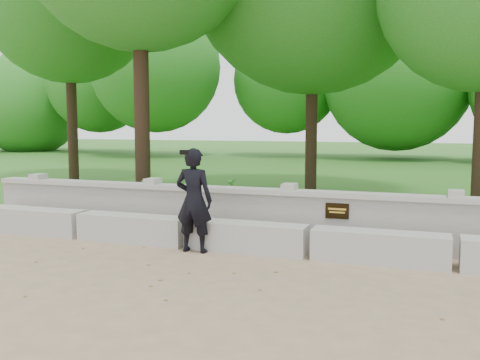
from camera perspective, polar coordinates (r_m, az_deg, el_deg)
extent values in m
plane|color=tan|center=(6.27, 3.57, -12.21)|extent=(80.00, 80.00, 0.00)
cube|color=#2F6221|center=(19.88, 15.05, 0.50)|extent=(40.00, 22.00, 0.25)
cube|color=#B8B5AE|center=(10.28, -20.98, -4.12)|extent=(1.90, 0.45, 0.45)
cube|color=#B8B5AE|center=(9.10, -11.38, -5.10)|extent=(1.90, 0.45, 0.45)
cube|color=#B8B5AE|center=(8.26, 0.63, -6.12)|extent=(1.90, 0.45, 0.45)
cube|color=#B8B5AE|center=(7.84, 14.66, -6.97)|extent=(1.90, 0.45, 0.45)
cube|color=#ADAAA3|center=(8.63, 8.48, -4.41)|extent=(12.50, 0.25, 0.82)
cube|color=#B8B5AE|center=(8.56, 8.53, -1.44)|extent=(12.50, 0.35, 0.08)
cube|color=black|center=(8.40, 10.32, -3.27)|extent=(0.36, 0.02, 0.24)
imported|color=black|center=(8.17, -4.94, -2.17)|extent=(0.59, 0.40, 1.60)
cube|color=black|center=(7.81, -5.98, 2.96)|extent=(0.14, 0.02, 0.07)
cylinder|color=#382619|center=(16.75, -17.50, 7.45)|extent=(0.30, 0.30, 4.42)
cylinder|color=#382619|center=(11.39, -10.47, 9.18)|extent=(0.32, 0.32, 4.72)
cylinder|color=#382619|center=(13.28, 7.65, 7.74)|extent=(0.29, 0.29, 4.25)
cylinder|color=#382619|center=(10.63, 24.27, 5.47)|extent=(0.23, 0.23, 3.42)
imported|color=#3F872D|center=(11.32, -9.72, -1.19)|extent=(0.36, 0.39, 0.62)
imported|color=#3F872D|center=(9.57, 12.08, -2.83)|extent=(0.37, 0.37, 0.53)
imported|color=#3F872D|center=(11.10, -0.90, -1.29)|extent=(0.37, 0.39, 0.60)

